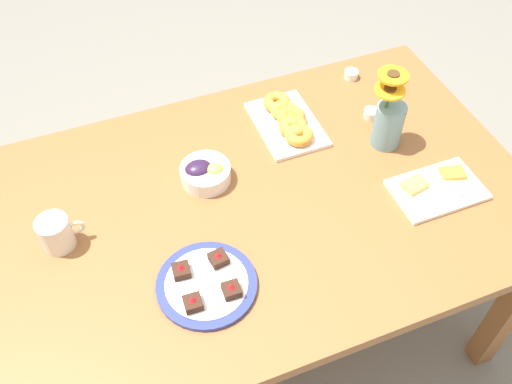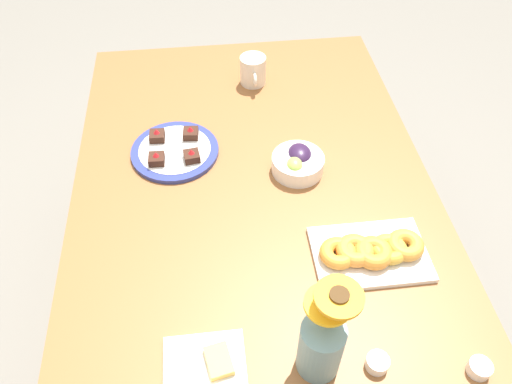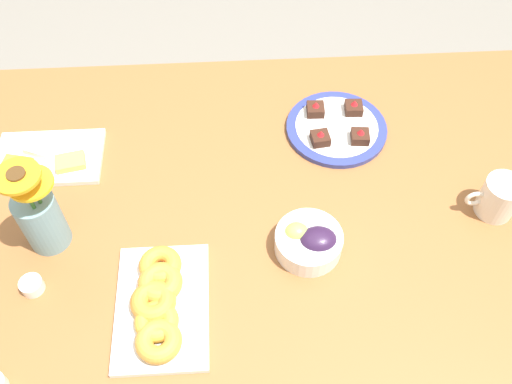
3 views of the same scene
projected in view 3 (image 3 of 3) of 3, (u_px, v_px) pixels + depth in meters
ground_plane at (256, 329)px, 1.93m from camera, size 6.00×6.00×0.00m
dining_table at (256, 222)px, 1.40m from camera, size 1.60×1.00×0.74m
coffee_mug at (499, 197)px, 1.28m from camera, size 0.12×0.09×0.10m
grape_bowl at (309, 241)px, 1.24m from camera, size 0.15×0.15×0.07m
cheese_platter at (48, 158)px, 1.40m from camera, size 0.26×0.17×0.03m
croissant_platter at (159, 303)px, 1.16m from camera, size 0.19×0.29×0.05m
jam_cup_honey at (32, 285)px, 1.19m from camera, size 0.05×0.05×0.03m
dessert_plate at (337, 128)px, 1.46m from camera, size 0.26×0.26×0.05m
flower_vase at (40, 217)px, 1.20m from camera, size 0.11×0.11×0.26m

